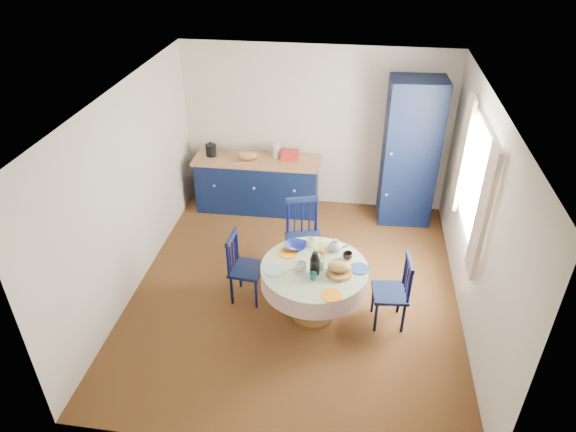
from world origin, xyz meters
name	(u,v)px	position (x,y,z in m)	size (l,w,h in m)	color
floor	(296,289)	(0.00, 0.00, 0.00)	(4.50, 4.50, 0.00)	black
ceiling	(298,98)	(0.00, 0.00, 2.50)	(4.50, 4.50, 0.00)	white
wall_back	(316,129)	(0.00, 2.25, 1.25)	(4.00, 0.02, 2.50)	silver
wall_left	(129,192)	(-2.00, 0.00, 1.25)	(0.02, 4.50, 2.50)	silver
wall_right	(478,218)	(2.00, 0.00, 1.25)	(0.02, 4.50, 2.50)	silver
window	(474,183)	(1.95, 0.30, 1.52)	(0.10, 1.74, 1.45)	white
kitchen_counter	(257,183)	(-0.85, 1.90, 0.44)	(1.92, 0.62, 1.09)	black
pantry_cabinet	(410,153)	(1.40, 1.93, 1.09)	(0.79, 0.58, 2.17)	black
dining_table	(315,275)	(0.27, -0.45, 0.61)	(1.21, 1.21, 1.01)	brown
chair_left	(244,267)	(-0.60, -0.21, 0.45)	(0.42, 0.43, 0.89)	black
chair_far	(304,237)	(0.05, 0.43, 0.52)	(0.56, 0.55, 1.02)	black
chair_right	(393,291)	(1.16, -0.41, 0.45)	(0.42, 0.44, 0.90)	black
mug_a	(301,266)	(0.12, -0.51, 0.77)	(0.12, 0.12, 0.09)	silver
mug_b	(313,276)	(0.27, -0.66, 0.77)	(0.09, 0.09, 0.08)	#2D6F73
mug_c	(348,256)	(0.62, -0.24, 0.77)	(0.11, 0.11, 0.09)	black
mug_d	(309,242)	(0.16, -0.05, 0.78)	(0.11, 0.11, 0.10)	silver
cobalt_bowl	(296,246)	(0.01, -0.12, 0.76)	(0.24, 0.24, 0.06)	navy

